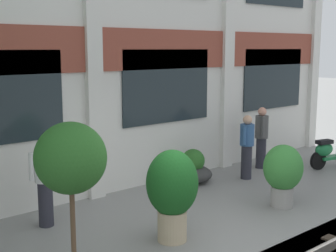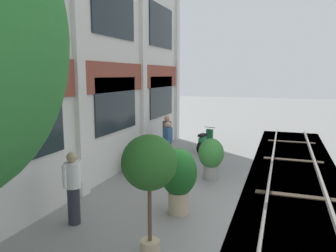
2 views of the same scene
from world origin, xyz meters
The scene contains 11 objects.
ground_plane centered at (0.00, 0.00, 0.00)m, with size 80.00×80.00×0.00m, color gray.
apartment_facade centered at (0.00, 3.32, 3.73)m, with size 16.45×0.64×7.47m.
rail_tracks centered at (0.00, -2.34, -0.13)m, with size 24.09×2.80×0.43m.
potted_plant_tall_urn centered at (-2.12, 0.24, 1.63)m, with size 0.97×0.97×2.18m.
potted_plant_ribbed_drum centered at (-0.28, 0.29, 0.88)m, with size 0.85×0.85×1.53m.
potted_plant_stone_basin centered at (2.50, 0.12, 0.72)m, with size 0.78×0.78×1.26m.
potted_plant_wide_bowl centered at (2.33, 2.52, 0.31)m, with size 0.90×0.90×0.80m.
scooter_near_curb centered at (5.96, 1.13, 0.44)m, with size 1.36×0.61×0.98m.
resident_by_doorway centered at (3.52, 1.90, 0.83)m, with size 0.50×0.34×1.56m.
resident_watching_tracks centered at (4.61, 2.32, 0.86)m, with size 0.40×0.41×1.61m.
resident_near_plants centered at (-1.55, 2.24, 0.85)m, with size 0.52×0.34×1.58m.
Camera 2 is at (-7.15, -1.89, 3.19)m, focal length 35.00 mm.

